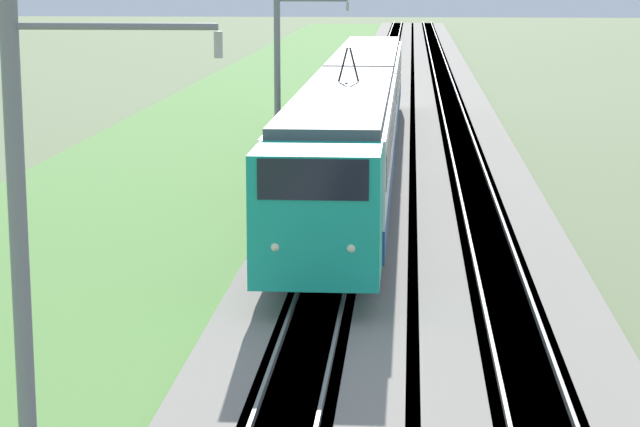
# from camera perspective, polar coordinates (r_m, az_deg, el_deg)

# --- Properties ---
(ballast_main) EXTENTS (240.00, 4.40, 0.30)m
(ballast_main) POSITION_cam_1_polar(r_m,az_deg,el_deg) (58.76, 2.23, 3.81)
(ballast_main) COLOR gray
(ballast_main) RESTS_ON ground
(ballast_adjacent) EXTENTS (240.00, 4.40, 0.30)m
(ballast_adjacent) POSITION_cam_1_polar(r_m,az_deg,el_deg) (58.77, 6.28, 3.76)
(ballast_adjacent) COLOR gray
(ballast_adjacent) RESTS_ON ground
(track_main) EXTENTS (240.00, 1.57, 0.45)m
(track_main) POSITION_cam_1_polar(r_m,az_deg,el_deg) (58.76, 2.23, 3.82)
(track_main) COLOR #4C4238
(track_main) RESTS_ON ground
(track_adjacent) EXTENTS (240.00, 1.57, 0.45)m
(track_adjacent) POSITION_cam_1_polar(r_m,az_deg,el_deg) (58.77, 6.28, 3.76)
(track_adjacent) COLOR #4C4238
(track_adjacent) RESTS_ON ground
(grass_verge) EXTENTS (240.00, 13.86, 0.12)m
(grass_verge) POSITION_cam_1_polar(r_m,az_deg,el_deg) (59.22, -3.20, 3.77)
(grass_verge) COLOR #5B8E42
(grass_verge) RESTS_ON ground
(passenger_train) EXTENTS (42.29, 2.87, 5.17)m
(passenger_train) POSITION_cam_1_polar(r_m,az_deg,el_deg) (46.61, 1.74, 4.75)
(passenger_train) COLOR #19A88E
(passenger_train) RESTS_ON ground
(catenary_mast_near) EXTENTS (0.22, 2.56, 7.82)m
(catenary_mast_near) POSITION_cam_1_polar(r_m,az_deg,el_deg) (15.12, -13.30, -2.60)
(catenary_mast_near) COLOR slate
(catenary_mast_near) RESTS_ON ground
(catenary_mast_mid) EXTENTS (0.22, 2.56, 7.45)m
(catenary_mast_mid) POSITION_cam_1_polar(r_m,az_deg,el_deg) (42.96, -1.87, 6.13)
(catenary_mast_mid) COLOR slate
(catenary_mast_mid) RESTS_ON ground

